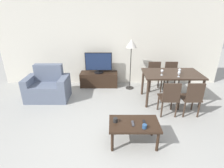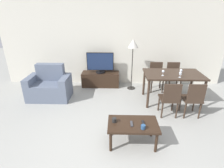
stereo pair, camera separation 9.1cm
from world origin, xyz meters
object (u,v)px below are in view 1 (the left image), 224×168
(tv_stand, at_px, (100,79))
(dining_table, at_px, (172,76))
(coffee_table, at_px, (135,126))
(remote_primary, at_px, (133,123))
(wine_glass_right, at_px, (180,73))
(tv, at_px, (99,63))
(cup_white_near, at_px, (116,120))
(dining_chair_near_right, at_px, (193,97))
(dining_chair_near, at_px, (170,97))
(wine_glass_center, at_px, (163,71))
(wine_glass_left, at_px, (180,70))
(armchair, at_px, (49,87))
(remote_secondary, at_px, (145,123))
(floor_lamp, at_px, (132,47))
(cup_colored_far, at_px, (145,126))
(dining_chair_far, at_px, (172,75))
(dining_chair_far_left, at_px, (155,75))

(tv_stand, height_order, dining_table, dining_table)
(coffee_table, xyz_separation_m, dining_table, (1.14, 1.65, 0.32))
(remote_primary, distance_m, wine_glass_right, 1.91)
(tv, relative_size, cup_white_near, 10.27)
(dining_chair_near_right, bearing_deg, dining_table, 109.03)
(dining_chair_near, relative_size, wine_glass_center, 5.74)
(coffee_table, bearing_deg, dining_chair_near, 45.86)
(dining_chair_near_right, relative_size, wine_glass_right, 5.74)
(tv, bearing_deg, cup_white_near, -79.69)
(dining_chair_near, relative_size, wine_glass_right, 5.74)
(tv_stand, distance_m, dining_chair_near_right, 2.80)
(dining_chair_near_right, bearing_deg, cup_white_near, -152.79)
(dining_table, height_order, dining_chair_near_right, dining_chair_near_right)
(coffee_table, relative_size, wine_glass_left, 6.03)
(armchair, xyz_separation_m, dining_table, (3.26, -0.12, 0.37))
(remote_secondary, distance_m, wine_glass_right, 1.77)
(tv_stand, xyz_separation_m, floor_lamp, (0.96, -0.19, 1.07))
(remote_secondary, bearing_deg, cup_colored_far, -98.45)
(coffee_table, height_order, dining_chair_near, dining_chair_near)
(remote_primary, distance_m, remote_secondary, 0.20)
(tv, height_order, wine_glass_center, tv)
(tv, xyz_separation_m, dining_chair_near_right, (2.19, -1.71, -0.30))
(dining_chair_near, relative_size, dining_chair_far, 1.00)
(coffee_table, xyz_separation_m, remote_secondary, (0.17, -0.00, 0.07))
(remote_secondary, bearing_deg, remote_primary, -172.80)
(coffee_table, bearing_deg, armchair, 140.30)
(wine_glass_right, bearing_deg, dining_chair_near, -125.13)
(dining_chair_near_right, bearing_deg, dining_chair_far, 90.00)
(dining_chair_far_left, xyz_separation_m, remote_primary, (-0.92, -2.40, -0.03))
(dining_chair_near_right, height_order, wine_glass_right, wine_glass_right)
(dining_chair_near, relative_size, dining_chair_far_left, 1.00)
(dining_chair_far, distance_m, dining_chair_near_right, 1.46)
(tv_stand, height_order, wine_glass_right, wine_glass_right)
(floor_lamp, height_order, cup_colored_far, floor_lamp)
(tv_stand, relative_size, remote_secondary, 7.74)
(dining_table, height_order, cup_white_near, dining_table)
(tv, xyz_separation_m, remote_secondary, (0.98, -2.63, -0.33))
(dining_chair_near, bearing_deg, dining_chair_near_right, 0.00)
(wine_glass_left, bearing_deg, dining_table, 149.04)
(floor_lamp, xyz_separation_m, wine_glass_right, (1.04, -1.07, -0.41))
(wine_glass_center, bearing_deg, armchair, 174.59)
(remote_secondary, bearing_deg, coffee_table, 179.00)
(dining_chair_far_left, xyz_separation_m, wine_glass_center, (-0.06, -0.89, 0.41))
(dining_chair_far_left, bearing_deg, dining_chair_near_right, -70.97)
(tv_stand, bearing_deg, armchair, -146.62)
(cup_colored_far, distance_m, wine_glass_left, 2.09)
(dining_chair_far, relative_size, wine_glass_left, 5.74)
(dining_chair_far_left, bearing_deg, armchair, -168.44)
(dining_chair_far_left, bearing_deg, tv, 171.54)
(tv_stand, distance_m, cup_colored_far, 2.95)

